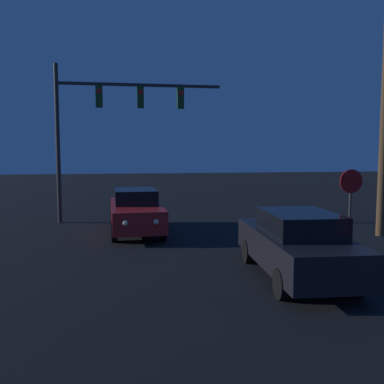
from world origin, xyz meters
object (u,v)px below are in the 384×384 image
at_px(car_near, 296,244).
at_px(traffic_signal_mast, 107,114).
at_px(stop_sign, 351,196).
at_px(car_far, 136,211).

distance_m(car_near, traffic_signal_mast, 10.88).
relative_size(traffic_signal_mast, stop_sign, 2.79).
bearing_deg(car_near, traffic_signal_mast, 120.13).
bearing_deg(traffic_signal_mast, car_far, -69.34).
bearing_deg(traffic_signal_mast, stop_sign, -45.73).
distance_m(car_far, traffic_signal_mast, 4.79).
height_order(car_near, traffic_signal_mast, traffic_signal_mast).
relative_size(car_far, stop_sign, 1.92).
bearing_deg(traffic_signal_mast, car_near, -63.26).
bearing_deg(car_far, traffic_signal_mast, -70.85).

